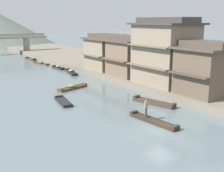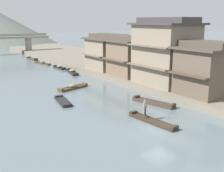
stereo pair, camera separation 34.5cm
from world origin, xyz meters
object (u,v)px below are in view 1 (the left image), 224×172
house_waterfront_nearest (205,69)px  house_waterfront_narrow (106,52)px  boat_moored_far (71,72)px  house_waterfront_tall (128,56)px  boatman_person (146,105)px  boat_midriver_upstream (41,63)px  boat_moored_third (58,67)px  boat_moored_second (63,102)px  boat_foreground_poled (153,121)px  boat_upstream_distant (31,59)px  house_waterfront_second (165,52)px  boat_midriver_drifting (73,87)px  boat_moored_nearest (154,103)px

house_waterfront_nearest → house_waterfront_narrow: 21.10m
boat_moored_far → house_waterfront_tall: bearing=-67.0°
house_waterfront_nearest → boat_moored_far: bearing=101.0°
boatman_person → boat_moored_far: 26.41m
boat_midriver_upstream → house_waterfront_narrow: (5.92, -16.71, 3.59)m
house_waterfront_tall → boatman_person: bearing=-121.5°
boat_moored_third → boat_moored_second: bearing=-112.0°
house_waterfront_tall → house_waterfront_nearest: bearing=-88.8°
boat_foreground_poled → house_waterfront_tall: 19.06m
boat_upstream_distant → house_waterfront_second: 39.96m
boat_upstream_distant → house_waterfront_tall: house_waterfront_tall is taller
boat_moored_second → boat_midriver_drifting: 6.56m
boat_midriver_drifting → house_waterfront_tall: 10.27m
boat_moored_nearest → house_waterfront_nearest: bearing=-22.2°
boat_moored_second → house_waterfront_second: (14.10, -1.69, 4.99)m
boat_moored_nearest → house_waterfront_tall: size_ratio=0.79×
boat_moored_third → house_waterfront_narrow: 11.29m
house_waterfront_nearest → house_waterfront_tall: (-0.30, 14.17, -0.00)m
boat_moored_second → boat_moored_third: (8.89, 22.00, 0.14)m
boatman_person → house_waterfront_second: bearing=38.4°
boat_midriver_upstream → boat_midriver_drifting: bearing=-100.2°
boat_moored_second → house_waterfront_nearest: 16.57m
boat_moored_nearest → boat_midriver_upstream: size_ratio=1.06×
boat_moored_nearest → boat_moored_second: 10.26m
boat_moored_second → boat_midriver_upstream: bearing=74.5°
boatman_person → boat_moored_nearest: size_ratio=0.57×
house_waterfront_narrow → boat_moored_third: bearing=118.8°
boat_moored_third → house_waterfront_second: bearing=-77.6°
boat_upstream_distant → house_waterfront_nearest: house_waterfront_nearest is taller
boat_moored_nearest → house_waterfront_second: bearing=37.3°
house_waterfront_tall → boat_foreground_poled: bearing=-119.7°
boat_moored_nearest → boat_midriver_drifting: bearing=110.6°
house_waterfront_nearest → boatman_person: bearing=-173.2°
boat_midriver_upstream → boat_upstream_distant: bearing=87.0°
boat_moored_second → house_waterfront_second: bearing=-6.8°
boat_moored_third → house_waterfront_nearest: bearing=-81.0°
boat_moored_nearest → boat_moored_far: bearing=88.0°
boat_moored_third → house_waterfront_narrow: house_waterfront_narrow is taller
boat_moored_second → house_waterfront_nearest: (13.74, -8.49, 3.71)m
boat_moored_far → house_waterfront_second: house_waterfront_second is taller
boat_foreground_poled → boat_moored_second: boat_foreground_poled is taller
boat_moored_far → house_waterfront_nearest: (4.81, -24.78, 3.58)m
boat_moored_far → house_waterfront_narrow: (5.11, -3.68, 3.57)m
boat_moored_third → boat_upstream_distant: bearing=91.2°
boat_midriver_drifting → house_waterfront_tall: size_ratio=0.72×
boat_foreground_poled → boat_moored_far: bearing=79.9°
house_waterfront_narrow → boat_upstream_distant: bearing=102.4°
house_waterfront_tall → house_waterfront_second: bearing=-84.9°
boat_midriver_upstream → house_waterfront_tall: 24.50m
boat_moored_second → boat_midriver_upstream: 30.43m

